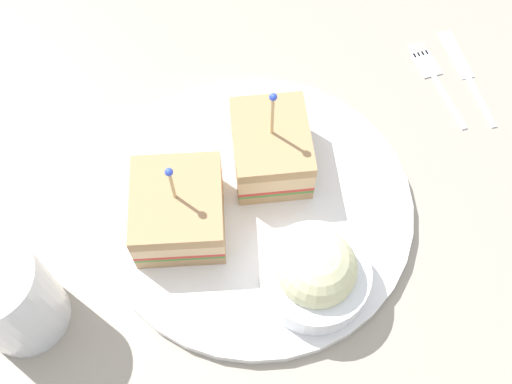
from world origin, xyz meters
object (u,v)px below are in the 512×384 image
Objects in this scene: sandwich_half_back at (179,210)px; knife at (465,70)px; plate at (256,205)px; sandwich_half_front at (271,148)px; drink_glass at (10,299)px; coleslaw_bowl at (316,273)px; fork at (433,74)px.

sandwich_half_back is 1.07× the size of knife.
plate is 2.65× the size of sandwich_half_front.
sandwich_half_back reaches higher than knife.
sandwich_half_front is 1.13× the size of drink_glass.
plate is at bearing -162.77° from sandwich_half_front.
plate is 8.00cm from sandwich_half_back.
sandwich_half_front reaches higher than drink_glass.
plate is 2.53× the size of sandwich_half_back.
plate is at bearing -37.13° from sandwich_half_back.
knife is at bearing -0.32° from coleslaw_bowl.
sandwich_half_front reaches higher than coleslaw_bowl.
plate is 3.14× the size of coleslaw_bowl.
drink_glass reaches higher than plate.
sandwich_half_back is (-10.21, 3.04, -0.04)cm from sandwich_half_front.
drink_glass reaches higher than knife.
drink_glass is (-20.42, 10.18, 4.04)cm from plate.
plate is 28.70cm from knife.
sandwich_half_front is 1.07× the size of fork.
drink_glass is at bearing 159.91° from fork.
coleslaw_bowl is at bearing -48.65° from drink_glass.
drink_glass is (-14.61, 5.77, 0.76)cm from sandwich_half_back.
sandwich_half_front is at bearing 155.57° from knife.
sandwich_half_front is 1.02× the size of knife.
sandwich_half_back reaches higher than fork.
fork is (28.42, 2.50, -3.63)cm from coleslaw_bowl.
sandwich_half_front reaches higher than fork.
sandwich_half_front is at bearing 51.65° from coleslaw_bowl.
coleslaw_bowl is (2.14, -13.25, -0.10)cm from sandwich_half_back.
plate is at bearing -26.49° from drink_glass.
coleslaw_bowl is 0.90× the size of fork.
drink_glass is (-16.74, 19.02, 0.86)cm from coleslaw_bowl.
coleslaw_bowl is at bearing -80.85° from sandwich_half_back.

